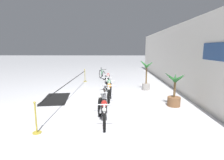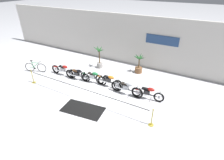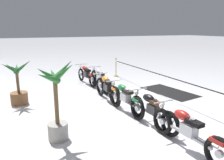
% 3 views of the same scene
% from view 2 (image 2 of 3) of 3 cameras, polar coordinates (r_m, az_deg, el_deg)
% --- Properties ---
extents(ground_plane, '(120.00, 120.00, 0.00)m').
position_cam_2_polar(ground_plane, '(12.04, -5.27, -3.07)').
color(ground_plane, silver).
extents(back_wall, '(28.00, 0.29, 4.20)m').
position_cam_2_polar(back_wall, '(15.27, 5.40, 12.84)').
color(back_wall, silver).
rests_on(back_wall, ground).
extents(motorcycle_red_0, '(2.39, 0.62, 0.93)m').
position_cam_2_polar(motorcycle_red_0, '(14.07, -15.50, 3.14)').
color(motorcycle_red_0, black).
rests_on(motorcycle_red_0, ground).
extents(motorcycle_black_1, '(2.14, 0.62, 0.92)m').
position_cam_2_polar(motorcycle_black_1, '(13.18, -11.19, 1.81)').
color(motorcycle_black_1, black).
rests_on(motorcycle_black_1, ground).
extents(motorcycle_green_2, '(2.19, 0.62, 0.93)m').
position_cam_2_polar(motorcycle_green_2, '(12.61, -6.17, 0.95)').
color(motorcycle_green_2, black).
rests_on(motorcycle_green_2, ground).
extents(motorcycle_orange_3, '(2.23, 0.62, 0.95)m').
position_cam_2_polar(motorcycle_orange_3, '(12.05, -1.04, -0.27)').
color(motorcycle_orange_3, black).
rests_on(motorcycle_orange_3, ground).
extents(motorcycle_silver_4, '(2.28, 0.62, 0.96)m').
position_cam_2_polar(motorcycle_silver_4, '(11.26, 4.80, -2.66)').
color(motorcycle_silver_4, black).
rests_on(motorcycle_silver_4, ground).
extents(motorcycle_red_5, '(2.08, 0.62, 0.91)m').
position_cam_2_polar(motorcycle_red_5, '(11.04, 11.58, -4.13)').
color(motorcycle_red_5, black).
rests_on(motorcycle_red_5, ground).
extents(bicycle, '(1.66, 0.76, 0.98)m').
position_cam_2_polar(bicycle, '(15.44, -23.69, 3.83)').
color(bicycle, black).
rests_on(bicycle, ground).
extents(potted_palm_left_of_row, '(1.02, 1.02, 1.64)m').
position_cam_2_polar(potted_palm_left_of_row, '(14.08, 8.72, 4.84)').
color(potted_palm_left_of_row, brown).
rests_on(potted_palm_left_of_row, ground).
extents(potted_palm_right_of_row, '(1.05, 1.00, 2.01)m').
position_cam_2_polar(potted_palm_right_of_row, '(14.71, -4.16, 7.04)').
color(potted_palm_right_of_row, gray).
rests_on(potted_palm_right_of_row, ground).
extents(stanchion_far_left, '(8.82, 0.28, 1.05)m').
position_cam_2_polar(stanchion_far_left, '(11.52, -15.26, -1.52)').
color(stanchion_far_left, gold).
rests_on(stanchion_far_left, ground).
extents(stanchion_mid_left, '(0.28, 0.28, 1.05)m').
position_cam_2_polar(stanchion_mid_left, '(9.29, 12.85, -12.54)').
color(stanchion_mid_left, gold).
rests_on(stanchion_mid_left, ground).
extents(floor_banner, '(2.59, 1.60, 0.01)m').
position_cam_2_polar(floor_banner, '(10.39, -9.52, -9.42)').
color(floor_banner, black).
rests_on(floor_banner, ground).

